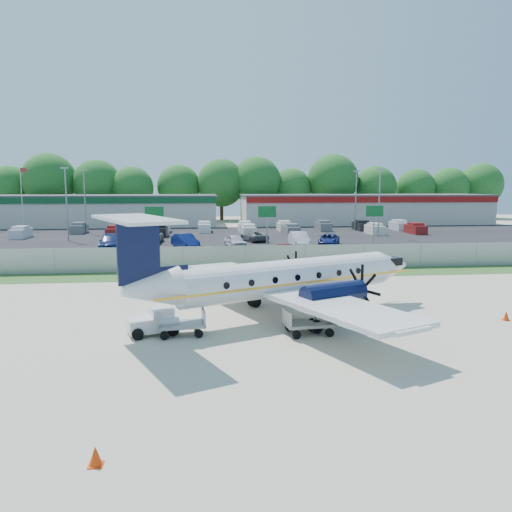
{
  "coord_description": "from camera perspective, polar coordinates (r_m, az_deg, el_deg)",
  "views": [
    {
      "loc": [
        -3.6,
        -26.11,
        6.9
      ],
      "look_at": [
        0.0,
        6.0,
        2.3
      ],
      "focal_mm": 35.0,
      "sensor_mm": 36.0,
      "label": 1
    }
  ],
  "objects": [
    {
      "name": "baggage_cart_far",
      "position": [
        23.56,
        6.09,
        -7.58
      ],
      "size": [
        2.37,
        1.55,
        1.18
      ],
      "color": "gray",
      "rests_on": "ground"
    },
    {
      "name": "ground",
      "position": [
        27.25,
        1.41,
        -6.57
      ],
      "size": [
        170.0,
        170.0,
        0.0
      ],
      "primitive_type": "plane",
      "color": "#BAB59D",
      "rests_on": "ground"
    },
    {
      "name": "light_pole_sw",
      "position": [
        75.93,
        -18.99,
        6.41
      ],
      "size": [
        0.9,
        0.35,
        9.09
      ],
      "color": "gray",
      "rests_on": "ground"
    },
    {
      "name": "road_car_mid",
      "position": [
        47.3,
        2.93,
        -0.3
      ],
      "size": [
        4.57,
        2.37,
        1.48
      ],
      "primitive_type": "imported",
      "rotation": [
        0.0,
        0.0,
        -1.72
      ],
      "color": "maroon",
      "rests_on": "ground"
    },
    {
      "name": "tree_line",
      "position": [
        100.42,
        -4.33,
        4.14
      ],
      "size": [
        112.0,
        6.0,
        14.0
      ],
      "primitive_type": null,
      "color": "#1B5B1A",
      "rests_on": "ground"
    },
    {
      "name": "building_west",
      "position": [
        90.53,
        -19.48,
        4.94
      ],
      "size": [
        46.4,
        12.4,
        5.24
      ],
      "color": "beige",
      "rests_on": "ground"
    },
    {
      "name": "parking_lot",
      "position": [
        66.57,
        -3.26,
        2.15
      ],
      "size": [
        170.0,
        32.0,
        0.02
      ],
      "primitive_type": "cube",
      "color": "black",
      "rests_on": "ground"
    },
    {
      "name": "grass_verge",
      "position": [
        38.9,
        -0.98,
        -2.11
      ],
      "size": [
        170.0,
        4.0,
        0.02
      ],
      "primitive_type": "cube",
      "color": "#2D561E",
      "rests_on": "ground"
    },
    {
      "name": "parked_car_d",
      "position": [
        56.76,
        4.94,
        1.09
      ],
      "size": [
        1.84,
        5.07,
        1.66
      ],
      "primitive_type": "imported",
      "rotation": [
        0.0,
        0.0,
        -0.02
      ],
      "color": "silver",
      "rests_on": "ground"
    },
    {
      "name": "flagpole_east",
      "position": [
        85.6,
        -25.18,
        6.5
      ],
      "size": [
        1.06,
        0.12,
        10.0
      ],
      "color": "silver",
      "rests_on": "ground"
    },
    {
      "name": "perimeter_fence",
      "position": [
        40.71,
        -1.25,
        -0.23
      ],
      "size": [
        120.0,
        0.06,
        1.99
      ],
      "color": "gray",
      "rests_on": "ground"
    },
    {
      "name": "far_parking_rows",
      "position": [
        71.54,
        -3.48,
        2.55
      ],
      "size": [
        56.0,
        10.0,
        1.6
      ],
      "primitive_type": null,
      "color": "gray",
      "rests_on": "ground"
    },
    {
      "name": "baggage_cart_near",
      "position": [
        23.54,
        -8.58,
        -7.66
      ],
      "size": [
        2.32,
        1.51,
        1.16
      ],
      "color": "gray",
      "rests_on": "ground"
    },
    {
      "name": "parked_car_f",
      "position": [
        61.55,
        -11.89,
        1.49
      ],
      "size": [
        2.89,
        5.7,
        1.55
      ],
      "primitive_type": "imported",
      "rotation": [
        0.0,
        0.0,
        3.08
      ],
      "color": "#595B5E",
      "rests_on": "ground"
    },
    {
      "name": "light_pole_se",
      "position": [
        77.8,
        11.35,
        6.72
      ],
      "size": [
        0.9,
        0.35,
        9.09
      ],
      "color": "gray",
      "rests_on": "ground"
    },
    {
      "name": "access_road",
      "position": [
        45.78,
        -1.81,
        -0.56
      ],
      "size": [
        170.0,
        8.0,
        0.02
      ],
      "primitive_type": "cube",
      "color": "black",
      "rests_on": "ground"
    },
    {
      "name": "pushback_tug",
      "position": [
        23.98,
        -11.51,
        -7.36
      ],
      "size": [
        2.51,
        2.12,
        1.2
      ],
      "color": "silver",
      "rests_on": "ground"
    },
    {
      "name": "cone_nose",
      "position": [
        28.85,
        26.68,
        -6.14
      ],
      "size": [
        0.35,
        0.35,
        0.49
      ],
      "color": "red",
      "rests_on": "ground"
    },
    {
      "name": "parked_car_g",
      "position": [
        61.77,
        -0.22,
        1.69
      ],
      "size": [
        3.45,
        5.27,
        1.35
      ],
      "primitive_type": "imported",
      "rotation": [
        0.0,
        0.0,
        3.41
      ],
      "color": "#595B5E",
      "rests_on": "ground"
    },
    {
      "name": "sign_left",
      "position": [
        49.33,
        -11.53,
        4.12
      ],
      "size": [
        1.8,
        0.26,
        5.0
      ],
      "color": "gray",
      "rests_on": "ground"
    },
    {
      "name": "parked_car_a",
      "position": [
        55.98,
        -16.3,
        0.69
      ],
      "size": [
        2.89,
        5.71,
        1.59
      ],
      "primitive_type": "imported",
      "rotation": [
        0.0,
        0.0,
        0.12
      ],
      "color": "navy",
      "rests_on": "ground"
    },
    {
      "name": "light_pole_nw",
      "position": [
        66.2,
        -20.86,
        6.13
      ],
      "size": [
        0.9,
        0.35,
        9.09
      ],
      "color": "gray",
      "rests_on": "ground"
    },
    {
      "name": "building_east",
      "position": [
        93.03,
        12.22,
        5.29
      ],
      "size": [
        44.4,
        12.4,
        5.24
      ],
      "color": "beige",
      "rests_on": "ground"
    },
    {
      "name": "cone_starboard_wing",
      "position": [
        41.66,
        5.3,
        -1.06
      ],
      "size": [
        0.43,
        0.43,
        0.61
      ],
      "color": "red",
      "rests_on": "ground"
    },
    {
      "name": "cone_port_wing",
      "position": [
        13.89,
        -17.88,
        -20.94
      ],
      "size": [
        0.36,
        0.36,
        0.51
      ],
      "color": "red",
      "rests_on": "ground"
    },
    {
      "name": "aircraft",
      "position": [
        25.87,
        3.15,
        -2.53
      ],
      "size": [
        17.76,
        17.24,
        5.52
      ],
      "color": "silver",
      "rests_on": "ground"
    },
    {
      "name": "light_pole_ne",
      "position": [
        68.34,
        13.9,
        6.47
      ],
      "size": [
        0.9,
        0.35,
        9.09
      ],
      "color": "gray",
      "rests_on": "ground"
    },
    {
      "name": "parked_car_c",
      "position": [
        55.8,
        -2.39,
        0.99
      ],
      "size": [
        2.66,
        4.46,
        1.42
      ],
      "primitive_type": "imported",
      "rotation": [
        0.0,
        0.0,
        0.25
      ],
      "color": "silver",
      "rests_on": "ground"
    },
    {
      "name": "sign_mid",
      "position": [
        49.57,
        1.28,
        4.3
      ],
      "size": [
        1.8,
        0.26,
        5.0
      ],
      "color": "gray",
      "rests_on": "ground"
    },
    {
      "name": "parked_car_e",
      "position": [
        58.12,
        8.34,
        1.2
      ],
      "size": [
        3.63,
        5.29,
        1.34
      ],
      "primitive_type": "imported",
      "rotation": [
        0.0,
        0.0,
        -0.32
      ],
      "color": "navy",
      "rests_on": "ground"
    },
    {
      "name": "parked_car_b",
      "position": [
        55.43,
        -8.09,
        0.87
      ],
      "size": [
        3.42,
        5.19,
        1.62
      ],
      "primitive_type": "imported",
      "rotation": [
        0.0,
        0.0,
        0.38
      ],
      "color": "navy",
      "rests_on": "ground"
    },
    {
      "name": "sign_right",
      "position": [
        52.19,
        13.37,
        4.27
      ],
      "size": [
        1.8,
        0.26,
        5.0
      ],
      "color": "gray",
      "rests_on": "ground"
    }
  ]
}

